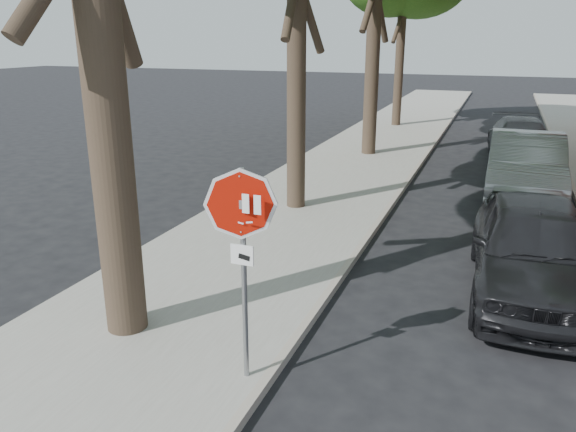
% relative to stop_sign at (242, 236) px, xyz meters
% --- Properties ---
extents(ground, '(120.00, 120.00, 0.00)m').
position_rel_stop_sign_xyz_m(ground, '(0.70, 0.03, -1.95)').
color(ground, black).
rests_on(ground, ground).
extents(sidewalk_left, '(4.00, 55.00, 0.12)m').
position_rel_stop_sign_xyz_m(sidewalk_left, '(-1.80, 12.03, -1.89)').
color(sidewalk_left, gray).
rests_on(sidewalk_left, ground).
extents(curb_left, '(0.12, 55.00, 0.13)m').
position_rel_stop_sign_xyz_m(curb_left, '(0.25, 12.03, -1.88)').
color(curb_left, '#9E9384').
rests_on(curb_left, ground).
extents(curb_right, '(0.12, 55.00, 0.13)m').
position_rel_stop_sign_xyz_m(curb_right, '(4.65, 12.03, -1.88)').
color(curb_right, '#9E9384').
rests_on(curb_right, ground).
extents(stop_sign, '(0.76, 0.34, 2.61)m').
position_rel_stop_sign_xyz_m(stop_sign, '(0.00, 0.00, 0.00)').
color(stop_sign, gray).
rests_on(stop_sign, sidewalk_left).
extents(car_a, '(2.10, 4.77, 1.60)m').
position_rel_stop_sign_xyz_m(car_a, '(3.30, 4.02, -1.15)').
color(car_a, black).
rests_on(car_a, ground).
extents(car_b, '(1.80, 5.15, 1.70)m').
position_rel_stop_sign_xyz_m(car_b, '(3.30, 10.05, -1.10)').
color(car_b, gray).
rests_on(car_b, ground).
extents(car_c, '(2.38, 4.95, 1.39)m').
position_rel_stop_sign_xyz_m(car_c, '(3.30, 15.32, -1.25)').
color(car_c, '#545359').
rests_on(car_c, ground).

